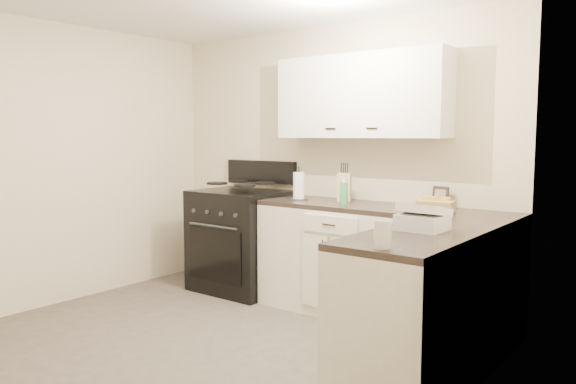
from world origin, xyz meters
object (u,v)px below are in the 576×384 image
Objects in this scene: knife_block at (344,187)px; countertop_grill at (422,222)px; wicker_basket at (436,207)px; stove at (242,243)px; paper_towel at (299,186)px.

knife_block is 1.52m from countertop_grill.
countertop_grill is at bearing -72.48° from wicker_basket.
countertop_grill is at bearing -20.60° from stove.
knife_block is at bearing 6.39° from stove.
stove is at bearing 163.29° from knife_block.
stove is 0.92m from paper_towel.
wicker_basket is (2.00, -0.04, 0.52)m from stove.
knife_block is at bearing 18.34° from paper_towel.
wicker_basket is at bearing -1.17° from stove.
knife_block reaches higher than wicker_basket.
countertop_grill reaches higher than wicker_basket.
paper_towel reaches higher than stove.
knife_block is at bearing 141.83° from countertop_grill.
stove is 3.89× the size of countertop_grill.
paper_towel is at bearing 153.33° from countertop_grill.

